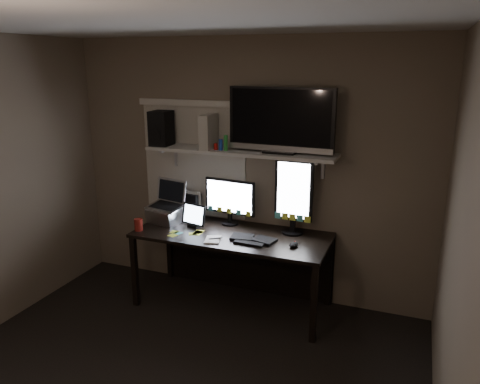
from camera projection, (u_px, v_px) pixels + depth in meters
The scene contains 20 objects.
ceiling at pixel (133, 18), 2.57m from camera, with size 3.60×3.60×0.00m, color silver.
back_wall at pixel (246, 170), 4.53m from camera, with size 3.60×3.60×0.00m, color brown.
right_wall at pixel (463, 277), 2.29m from camera, with size 3.60×3.60×0.00m, color brown.
window_blinds at pixel (194, 161), 4.69m from camera, with size 1.10×0.02×1.10m, color beige.
desk at pixel (237, 247), 4.49m from camera, with size 1.80×0.75×0.73m.
wall_shelf at pixel (240, 152), 4.31m from camera, with size 1.80×0.35×0.03m, color beige.
monitor_landscape at pixel (230, 202), 4.52m from camera, with size 0.52×0.06×0.46m, color black.
monitor_portrait at pixel (294, 196), 4.25m from camera, with size 0.36×0.07×0.71m, color black.
keyboard at pixel (253, 239), 4.17m from camera, with size 0.41×0.16×0.03m, color black.
mouse at pixel (294, 245), 4.01m from camera, with size 0.07×0.11×0.04m, color black.
notepad at pixel (213, 240), 4.16m from camera, with size 0.13×0.19×0.01m, color silver.
tablet at pixel (194, 216), 4.47m from camera, with size 0.27×0.11×0.23m, color black.
file_sorter at pixel (191, 204), 4.76m from camera, with size 0.21×0.10×0.27m, color black.
laptop at pixel (166, 203), 4.59m from camera, with size 0.36×0.29×0.40m, color #ABACB0.
cup at pixel (139, 225), 4.40m from camera, with size 0.08×0.08×0.11m, color maroon.
sticky_notes at pixel (183, 233), 4.35m from camera, with size 0.32×0.23×0.00m, color #D9E33D, non-canonical shape.
tv at pixel (281, 121), 4.10m from camera, with size 0.96×0.17×0.58m, color black.
game_console at pixel (209, 132), 4.34m from camera, with size 0.08×0.27×0.32m, color beige.
speaker at pixel (161, 128), 4.52m from camera, with size 0.18×0.22×0.33m, color black.
bottles at pixel (221, 142), 4.28m from camera, with size 0.23×0.05×0.14m, color #A50F0C, non-canonical shape.
Camera 1 is at (1.53, -2.34, 2.27)m, focal length 35.00 mm.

